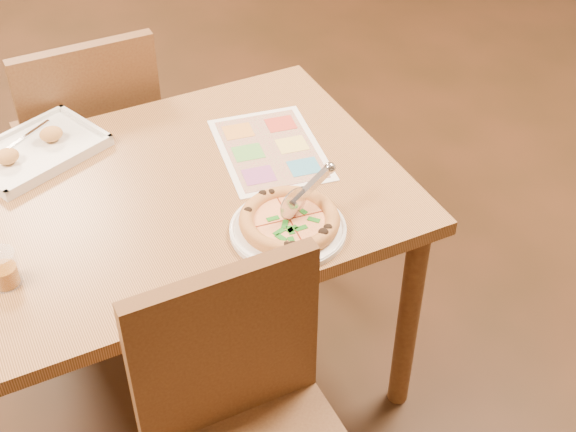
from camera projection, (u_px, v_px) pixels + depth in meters
name	position (u px, v px, depth m)	size (l,w,h in m)	color
dining_table	(149.00, 224.00, 2.07)	(1.30, 0.85, 0.72)	#A47041
chair_near	(245.00, 414.00, 1.70)	(0.42, 0.42, 0.47)	brown
chair_far	(90.00, 129.00, 2.53)	(0.42, 0.42, 0.47)	brown
plate	(288.00, 230.00, 1.91)	(0.28, 0.28, 0.01)	white
pizza	(289.00, 220.00, 1.91)	(0.24, 0.24, 0.04)	#E18D4C
pizza_cutter	(305.00, 192.00, 1.90)	(0.16, 0.06, 0.10)	silver
appetizer_tray	(36.00, 151.00, 2.15)	(0.40, 0.34, 0.06)	silver
glass_tumbler	(3.00, 270.00, 1.76)	(0.07, 0.07, 0.09)	#8B490A
menu	(270.00, 149.00, 2.18)	(0.27, 0.37, 0.01)	white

